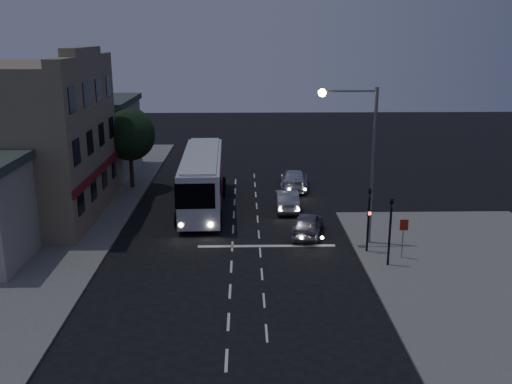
{
  "coord_description": "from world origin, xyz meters",
  "views": [
    {
      "loc": [
        0.7,
        -29.08,
        11.95
      ],
      "look_at": [
        1.47,
        5.86,
        2.2
      ],
      "focal_mm": 40.0,
      "sensor_mm": 36.0,
      "label": 1
    }
  ],
  "objects_px": {
    "car_sedan_a": "(287,200)",
    "traffic_signal_side": "(390,224)",
    "street_tree": "(129,133)",
    "streetlight": "(362,148)",
    "regulatory_sign": "(403,232)",
    "car_sedan_b": "(294,179)",
    "tour_bus": "(202,178)",
    "car_suv": "(308,224)",
    "traffic_signal_main": "(369,212)"
  },
  "relations": [
    {
      "from": "car_sedan_a",
      "to": "streetlight",
      "type": "bearing_deg",
      "value": 117.94
    },
    {
      "from": "tour_bus",
      "to": "streetlight",
      "type": "xyz_separation_m",
      "value": [
        9.58,
        -7.73,
        3.64
      ]
    },
    {
      "from": "car_sedan_a",
      "to": "traffic_signal_side",
      "type": "bearing_deg",
      "value": 114.23
    },
    {
      "from": "streetlight",
      "to": "traffic_signal_main",
      "type": "bearing_deg",
      "value": -79.8
    },
    {
      "from": "car_sedan_b",
      "to": "traffic_signal_side",
      "type": "bearing_deg",
      "value": 107.89
    },
    {
      "from": "streetlight",
      "to": "street_tree",
      "type": "xyz_separation_m",
      "value": [
        -15.55,
        12.82,
        -1.23
      ]
    },
    {
      "from": "tour_bus",
      "to": "traffic_signal_side",
      "type": "bearing_deg",
      "value": -48.1
    },
    {
      "from": "car_suv",
      "to": "regulatory_sign",
      "type": "relative_size",
      "value": 1.92
    },
    {
      "from": "street_tree",
      "to": "streetlight",
      "type": "bearing_deg",
      "value": -39.51
    },
    {
      "from": "car_suv",
      "to": "regulatory_sign",
      "type": "xyz_separation_m",
      "value": [
        4.73,
        -4.04,
        0.88
      ]
    },
    {
      "from": "car_sedan_b",
      "to": "regulatory_sign",
      "type": "distance_m",
      "value": 15.69
    },
    {
      "from": "car_sedan_a",
      "to": "car_sedan_b",
      "type": "bearing_deg",
      "value": -99.73
    },
    {
      "from": "streetlight",
      "to": "regulatory_sign",
      "type": "bearing_deg",
      "value": -51.25
    },
    {
      "from": "car_suv",
      "to": "streetlight",
      "type": "height_order",
      "value": "streetlight"
    },
    {
      "from": "traffic_signal_main",
      "to": "car_sedan_b",
      "type": "bearing_deg",
      "value": 101.78
    },
    {
      "from": "car_suv",
      "to": "traffic_signal_side",
      "type": "xyz_separation_m",
      "value": [
        3.73,
        -5.0,
        1.7
      ]
    },
    {
      "from": "car_suv",
      "to": "car_sedan_a",
      "type": "distance_m",
      "value": 5.42
    },
    {
      "from": "car_sedan_a",
      "to": "street_tree",
      "type": "distance_m",
      "value": 13.81
    },
    {
      "from": "car_sedan_b",
      "to": "street_tree",
      "type": "height_order",
      "value": "street_tree"
    },
    {
      "from": "tour_bus",
      "to": "car_sedan_a",
      "type": "bearing_deg",
      "value": -9.03
    },
    {
      "from": "tour_bus",
      "to": "car_sedan_a",
      "type": "distance_m",
      "value": 6.14
    },
    {
      "from": "street_tree",
      "to": "car_sedan_b",
      "type": "bearing_deg",
      "value": -1.29
    },
    {
      "from": "car_sedan_a",
      "to": "street_tree",
      "type": "relative_size",
      "value": 0.7
    },
    {
      "from": "car_suv",
      "to": "street_tree",
      "type": "bearing_deg",
      "value": -28.57
    },
    {
      "from": "car_suv",
      "to": "car_sedan_b",
      "type": "bearing_deg",
      "value": -77.89
    },
    {
      "from": "car_suv",
      "to": "car_sedan_b",
      "type": "xyz_separation_m",
      "value": [
        0.12,
        10.93,
        0.03
      ]
    },
    {
      "from": "traffic_signal_side",
      "to": "street_tree",
      "type": "height_order",
      "value": "street_tree"
    },
    {
      "from": "tour_bus",
      "to": "traffic_signal_side",
      "type": "distance_m",
      "value": 15.33
    },
    {
      "from": "regulatory_sign",
      "to": "street_tree",
      "type": "height_order",
      "value": "street_tree"
    },
    {
      "from": "streetlight",
      "to": "street_tree",
      "type": "relative_size",
      "value": 1.45
    },
    {
      "from": "street_tree",
      "to": "tour_bus",
      "type": "bearing_deg",
      "value": -40.46
    },
    {
      "from": "tour_bus",
      "to": "streetlight",
      "type": "distance_m",
      "value": 12.83
    },
    {
      "from": "car_sedan_a",
      "to": "car_sedan_b",
      "type": "distance_m",
      "value": 5.67
    },
    {
      "from": "traffic_signal_main",
      "to": "tour_bus",
      "type": "bearing_deg",
      "value": 137.06
    },
    {
      "from": "traffic_signal_side",
      "to": "regulatory_sign",
      "type": "xyz_separation_m",
      "value": [
        1.0,
        0.96,
        -0.82
      ]
    },
    {
      "from": "regulatory_sign",
      "to": "traffic_signal_side",
      "type": "bearing_deg",
      "value": -136.08
    },
    {
      "from": "car_suv",
      "to": "streetlight",
      "type": "xyz_separation_m",
      "value": [
        2.77,
        -1.6,
        5.01
      ]
    },
    {
      "from": "tour_bus",
      "to": "car_suv",
      "type": "relative_size",
      "value": 3.01
    },
    {
      "from": "car_sedan_a",
      "to": "traffic_signal_main",
      "type": "xyz_separation_m",
      "value": [
        3.9,
        -8.37,
        1.71
      ]
    },
    {
      "from": "car_suv",
      "to": "street_tree",
      "type": "height_order",
      "value": "street_tree"
    },
    {
      "from": "regulatory_sign",
      "to": "street_tree",
      "type": "bearing_deg",
      "value": 138.92
    },
    {
      "from": "car_suv",
      "to": "streetlight",
      "type": "relative_size",
      "value": 0.47
    },
    {
      "from": "streetlight",
      "to": "street_tree",
      "type": "height_order",
      "value": "streetlight"
    },
    {
      "from": "traffic_signal_main",
      "to": "street_tree",
      "type": "bearing_deg",
      "value": 137.97
    },
    {
      "from": "streetlight",
      "to": "car_sedan_a",
      "type": "bearing_deg",
      "value": 117.66
    },
    {
      "from": "streetlight",
      "to": "street_tree",
      "type": "distance_m",
      "value": 20.19
    },
    {
      "from": "regulatory_sign",
      "to": "car_sedan_a",
      "type": "bearing_deg",
      "value": 120.81
    },
    {
      "from": "car_sedan_b",
      "to": "traffic_signal_side",
      "type": "relative_size",
      "value": 1.26
    },
    {
      "from": "car_suv",
      "to": "regulatory_sign",
      "type": "distance_m",
      "value": 6.28
    },
    {
      "from": "street_tree",
      "to": "regulatory_sign",
      "type": "bearing_deg",
      "value": -41.08
    }
  ]
}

